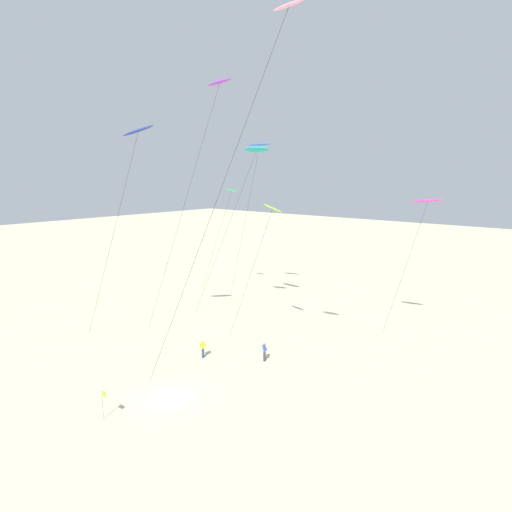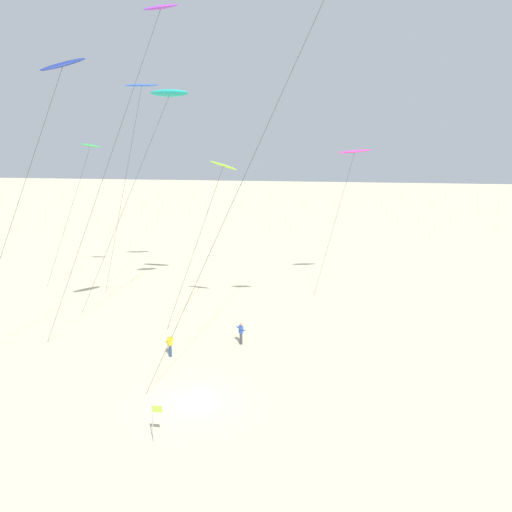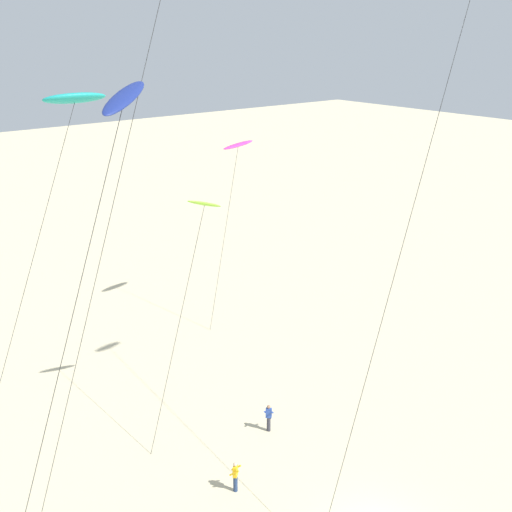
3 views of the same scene
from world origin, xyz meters
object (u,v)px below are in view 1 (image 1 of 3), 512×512
kite_flyer_nearest (264,351)px  marker_flag (103,399)px  kite_flyer_middle (203,348)px  kite_pink (282,25)px  kite_purple (218,87)px  kite_magenta (428,202)px  kite_teal (256,150)px  kite_green (231,193)px  kite_navy (138,134)px  kite_lime (272,211)px  kite_blue (259,147)px

kite_flyer_nearest → marker_flag: size_ratio=0.80×
kite_flyer_middle → kite_pink: bearing=-17.8°
kite_purple → marker_flag: 26.47m
marker_flag → kite_magenta: bearing=68.6°
kite_teal → kite_flyer_middle: bearing=-77.4°
kite_magenta → kite_pink: 22.99m
kite_pink → marker_flag: kite_pink is taller
kite_green → marker_flag: kite_green is taller
kite_teal → kite_navy: 12.29m
kite_pink → kite_flyer_nearest: 25.10m
kite_navy → kite_flyer_nearest: size_ratio=12.20×
kite_flyer_nearest → kite_flyer_middle: 5.50m
kite_lime → kite_magenta: bearing=45.3°
kite_pink → marker_flag: 25.53m
kite_purple → kite_green: bearing=129.9°
kite_teal → kite_purple: 8.44m
kite_teal → kite_lime: (5.02, -3.82, -5.68)m
kite_green → marker_flag: bearing=-62.5°
kite_purple → kite_pink: 13.80m
kite_blue → kite_green: 8.22m
kite_pink → kite_green: bearing=138.7°
kite_purple → kite_blue: kite_purple is taller
kite_flyer_nearest → kite_flyer_middle: size_ratio=1.00×
kite_green → kite_purple: bearing=-50.1°
kite_navy → kite_green: (-6.44, 18.54, -5.78)m
kite_lime → kite_navy: kite_navy is taller
kite_lime → kite_blue: kite_blue is taller
kite_lime → kite_flyer_nearest: 12.51m
kite_green → kite_flyer_middle: bearing=-54.1°
kite_purple → kite_lime: size_ratio=1.79×
kite_navy → kite_pink: size_ratio=0.80×
kite_flyer_nearest → kite_navy: bearing=-156.1°
kite_lime → kite_pink: size_ratio=0.53×
kite_lime → kite_green: (-15.00, 10.64, 0.92)m
kite_purple → kite_magenta: kite_purple is taller
kite_magenta → kite_green: size_ratio=0.97×
kite_purple → kite_flyer_middle: (0.93, -3.37, -22.59)m
kite_teal → kite_blue: (-4.08, 5.46, 0.80)m
kite_flyer_middle → marker_flag: bearing=-78.4°
kite_green → kite_flyer_nearest: kite_green is taller
kite_teal → kite_navy: (-3.54, -11.72, 1.02)m
kite_magenta → kite_flyer_middle: (-13.10, -16.68, -12.66)m
kite_flyer_nearest → kite_blue: bearing=131.1°
kite_blue → kite_magenta: bearing=3.5°
kite_magenta → kite_pink: size_ratio=0.55×
kite_lime → kite_blue: 14.52m
kite_flyer_middle → marker_flag: 11.25m
kite_teal → kite_pink: (13.24, -13.59, 5.79)m
kite_teal → marker_flag: size_ratio=9.04×
kite_pink → kite_flyer_nearest: kite_pink is taller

